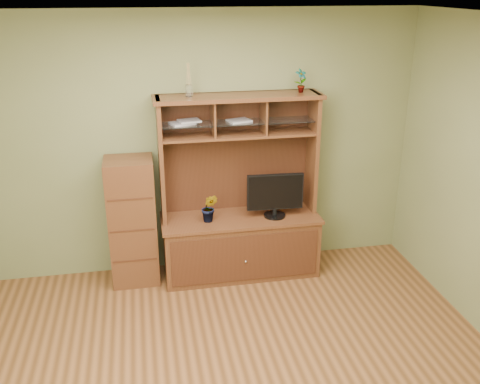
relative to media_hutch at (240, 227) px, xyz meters
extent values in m
cube|color=white|center=(-0.35, -1.73, 2.19)|extent=(4.50, 4.00, 0.02)
cube|color=olive|center=(-0.35, 0.28, 0.83)|extent=(4.50, 0.02, 2.70)
cube|color=#4D2516|center=(0.00, -0.02, -0.21)|extent=(1.60, 0.55, 0.62)
cube|color=#381B0F|center=(0.00, -0.30, -0.21)|extent=(1.50, 0.01, 0.50)
sphere|color=silver|center=(0.00, -0.32, -0.24)|extent=(0.02, 0.02, 0.02)
cube|color=#4D2516|center=(0.00, -0.02, 0.11)|extent=(1.64, 0.59, 0.03)
cube|color=#4D2516|center=(-0.78, 0.08, 0.75)|extent=(0.04, 0.35, 1.25)
cube|color=#4D2516|center=(0.78, 0.08, 0.75)|extent=(0.04, 0.35, 1.25)
cube|color=#381B0F|center=(0.00, 0.24, 0.75)|extent=(1.52, 0.02, 1.25)
cube|color=#4D2516|center=(0.00, 0.08, 1.36)|extent=(1.66, 0.40, 0.04)
cube|color=#4D2516|center=(0.00, 0.08, 0.98)|extent=(1.52, 0.32, 0.02)
cube|color=#4D2516|center=(-0.25, 0.08, 1.16)|extent=(0.02, 0.31, 0.35)
cube|color=#4D2516|center=(0.25, 0.08, 1.16)|extent=(0.02, 0.31, 0.35)
cube|color=silver|center=(0.00, 0.07, 1.11)|extent=(1.50, 0.27, 0.01)
cylinder|color=black|center=(0.35, -0.08, 0.14)|extent=(0.22, 0.22, 0.02)
cylinder|color=black|center=(0.35, -0.08, 0.19)|extent=(0.04, 0.04, 0.07)
cube|color=black|center=(0.35, -0.08, 0.40)|extent=(0.58, 0.07, 0.38)
imported|color=#24501B|center=(-0.33, -0.08, 0.28)|extent=(0.20, 0.18, 0.30)
imported|color=#2B6623|center=(0.63, 0.08, 1.49)|extent=(0.14, 0.12, 0.23)
cylinder|color=silver|center=(-0.48, 0.08, 1.43)|extent=(0.06, 0.06, 0.11)
cylinder|color=tan|center=(-0.48, 0.08, 1.59)|extent=(0.04, 0.04, 0.20)
cube|color=#A3A3A8|center=(-0.56, 0.08, 1.12)|extent=(0.27, 0.24, 0.02)
cube|color=#A3A3A8|center=(-0.49, 0.08, 1.14)|extent=(0.24, 0.20, 0.02)
cube|color=#A3A3A8|center=(0.01, 0.08, 1.12)|extent=(0.26, 0.22, 0.02)
cube|color=#4D2516|center=(-1.10, 0.04, 0.14)|extent=(0.47, 0.42, 1.32)
cube|color=#381B0F|center=(-1.10, -0.18, -0.19)|extent=(0.43, 0.01, 0.02)
cube|color=#381B0F|center=(-1.10, -0.18, 0.14)|extent=(0.43, 0.01, 0.01)
cube|color=#381B0F|center=(-1.10, -0.18, 0.47)|extent=(0.43, 0.01, 0.01)
camera|label=1|loc=(-0.96, -5.00, 2.39)|focal=40.00mm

